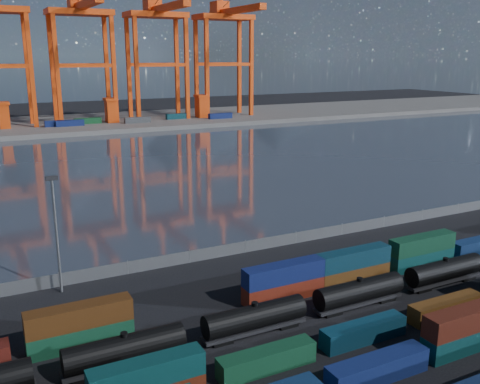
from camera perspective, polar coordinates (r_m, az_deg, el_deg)
name	(u,v)px	position (r m, az deg, el deg)	size (l,w,h in m)	color
ground	(351,325)	(68.67, 11.80, -13.76)	(700.00, 700.00, 0.00)	black
harbor_water	(123,168)	(159.72, -12.34, 2.49)	(700.00, 700.00, 0.00)	#2F3744
far_quay	(63,125)	(261.32, -18.38, 6.84)	(700.00, 70.00, 2.00)	#514F4C
container_row_south	(326,379)	(54.71, 9.16, -19.05)	(140.01, 2.38, 5.07)	#44474A
container_row_mid	(358,329)	(64.31, 12.48, -14.10)	(127.71, 2.22, 4.74)	#3D4042
container_row_north	(316,277)	(75.85, 8.07, -9.00)	(141.46, 2.38, 5.08)	navy
tanker_string	(194,333)	(61.68, -4.98, -14.77)	(121.74, 2.84, 4.07)	black
waterfront_fence	(245,247)	(89.67, 0.58, -5.86)	(160.12, 0.12, 2.20)	#595B5E
yard_light_mast	(56,229)	(76.54, -19.03, -3.71)	(1.60, 0.40, 16.60)	slate
gantry_cranes	(39,25)	(251.89, -20.68, 16.34)	(202.91, 53.59, 72.57)	#EC4510
quay_containers	(41,124)	(245.29, -20.42, 6.77)	(172.58, 10.99, 2.60)	navy
straddle_carriers	(59,112)	(250.39, -18.71, 8.09)	(140.00, 7.00, 11.10)	#EC4510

